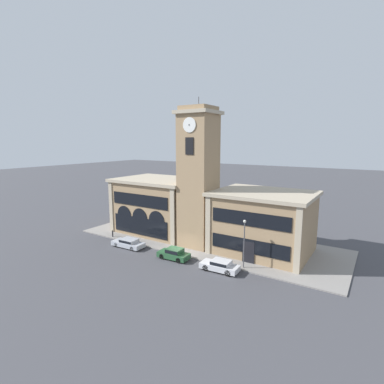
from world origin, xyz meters
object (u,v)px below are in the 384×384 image
(bollard, at_px, (113,233))
(parked_car_far, at_px, (220,265))
(street_lamp, at_px, (244,236))
(parked_car_mid, at_px, (174,253))
(parked_car_near, at_px, (128,243))

(bollard, bearing_deg, parked_car_far, -5.19)
(parked_car_far, relative_size, street_lamp, 0.79)
(parked_car_mid, bearing_deg, parked_car_far, 177.67)
(parked_car_near, xyz_separation_m, parked_car_mid, (7.86, -0.00, 0.09))
(parked_car_mid, height_order, street_lamp, street_lamp)
(parked_car_mid, xyz_separation_m, parked_car_far, (6.49, 0.00, -0.05))
(parked_car_far, bearing_deg, parked_car_mid, -2.33)
(parked_car_mid, relative_size, street_lamp, 0.72)
(parked_car_near, bearing_deg, street_lamp, -175.29)
(parked_car_far, xyz_separation_m, street_lamp, (2.00, 2.02, 3.21))
(parked_car_near, xyz_separation_m, street_lamp, (16.35, 2.02, 3.24))
(parked_car_mid, xyz_separation_m, street_lamp, (8.49, 2.02, 3.16))
(parked_car_near, xyz_separation_m, bollard, (-5.07, 1.76, 0.02))
(parked_car_near, bearing_deg, parked_car_mid, 177.66)
(parked_car_near, relative_size, parked_car_far, 1.06)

